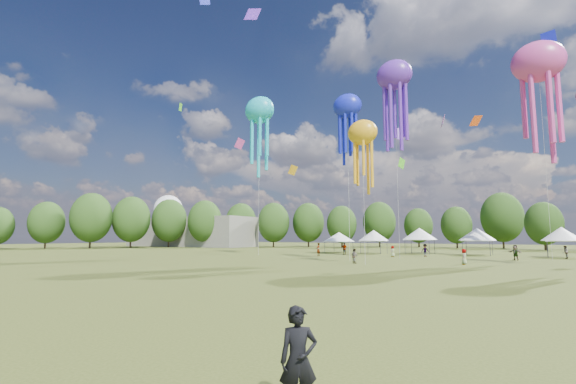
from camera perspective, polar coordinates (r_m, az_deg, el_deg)
The scene contains 10 objects.
ground at distance 15.15m, azimuth -22.72°, elevation -16.81°, with size 300.00×300.00×0.00m, color #384416.
observer_main at distance 6.98m, azimuth 1.52°, elevation -23.09°, with size 0.63×0.41×1.73m, color black.
spectator_near at distance 43.19m, azimuth 9.55°, elevation -9.09°, with size 0.74×0.58×1.53m, color gray.
spectators_far at distance 56.71m, azimuth 21.02°, elevation -7.98°, with size 30.48×18.48×1.89m.
festival_tents at distance 66.85m, azimuth 19.61°, elevation -5.85°, with size 37.64×8.26×4.23m.
show_kites at distance 55.57m, azimuth 19.09°, elevation 11.92°, with size 45.89×23.43×27.83m.
small_kites at distance 59.28m, azimuth 18.48°, elevation 19.79°, with size 76.28×67.10×47.15m.
treeline at distance 73.05m, azimuth 19.59°, elevation -3.13°, with size 201.57×95.24×13.43m.
hangar at distance 116.54m, azimuth -14.04°, elevation -5.64°, with size 40.00×12.00×8.00m, color gray.
radome at distance 132.59m, azimuth -16.89°, elevation -3.03°, with size 9.00×9.00×16.00m.
Camera 1 is at (12.09, -8.68, 2.87)m, focal length 24.69 mm.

